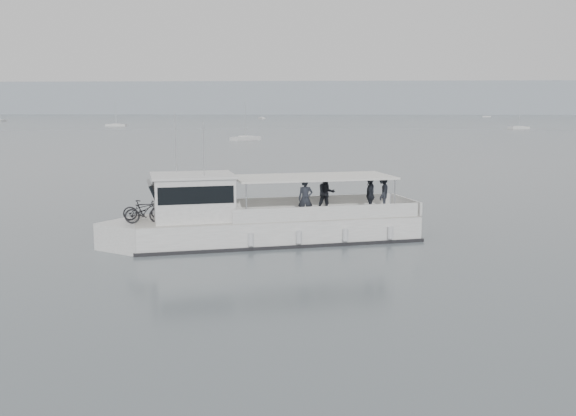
{
  "coord_description": "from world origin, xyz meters",
  "views": [
    {
      "loc": [
        3.25,
        -29.93,
        6.31
      ],
      "look_at": [
        1.37,
        -0.09,
        1.6
      ],
      "focal_mm": 40.0,
      "sensor_mm": 36.0,
      "label": 1
    }
  ],
  "objects": [
    {
      "name": "tour_boat",
      "position": [
        -0.39,
        -0.48,
        1.04
      ],
      "size": [
        14.95,
        7.48,
        6.32
      ],
      "rotation": [
        0.0,
        0.0,
        0.3
      ],
      "color": "white",
      "rests_on": "ground"
    },
    {
      "name": "moored_fleet",
      "position": [
        -35.67,
        202.7,
        0.36
      ],
      "size": [
        442.11,
        343.12,
        10.43
      ],
      "color": "white",
      "rests_on": "ground"
    },
    {
      "name": "headland",
      "position": [
        0.0,
        560.0,
        14.0
      ],
      "size": [
        1400.0,
        90.0,
        28.0
      ],
      "primitive_type": "cube",
      "color": "#939EA8",
      "rests_on": "ground"
    },
    {
      "name": "ground",
      "position": [
        0.0,
        0.0,
        0.0
      ],
      "size": [
        1400.0,
        1400.0,
        0.0
      ],
      "primitive_type": "plane",
      "color": "#556165",
      "rests_on": "ground"
    }
  ]
}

